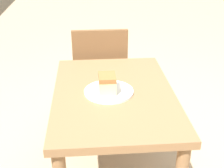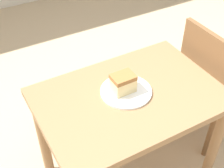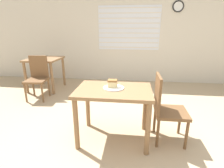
# 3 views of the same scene
# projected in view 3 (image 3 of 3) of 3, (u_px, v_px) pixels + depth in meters

# --- Properties ---
(ground_plane) EXTENTS (14.00, 14.00, 0.00)m
(ground_plane) POSITION_uv_depth(u_px,v_px,m) (124.00, 150.00, 2.16)
(ground_plane) COLOR tan
(wall_back) EXTENTS (10.00, 0.09, 2.80)m
(wall_back) POSITION_uv_depth(u_px,v_px,m) (131.00, 29.00, 4.59)
(wall_back) COLOR beige
(wall_back) RESTS_ON ground_plane
(dining_table_near) EXTENTS (0.94, 0.65, 0.71)m
(dining_table_near) POSITION_uv_depth(u_px,v_px,m) (114.00, 98.00, 2.21)
(dining_table_near) COLOR olive
(dining_table_near) RESTS_ON ground_plane
(dining_table_far) EXTENTS (0.73, 0.76, 0.76)m
(dining_table_far) POSITION_uv_depth(u_px,v_px,m) (45.00, 64.00, 4.13)
(dining_table_far) COLOR olive
(dining_table_far) RESTS_ON ground_plane
(chair_near_window) EXTENTS (0.40, 0.40, 0.89)m
(chair_near_window) POSITION_uv_depth(u_px,v_px,m) (166.00, 107.00, 2.22)
(chair_near_window) COLOR brown
(chair_near_window) RESTS_ON ground_plane
(chair_far_corner) EXTENTS (0.43, 0.43, 0.89)m
(chair_far_corner) POSITION_uv_depth(u_px,v_px,m) (38.00, 76.00, 3.62)
(chair_far_corner) COLOR brown
(chair_far_corner) RESTS_ON ground_plane
(plate) EXTENTS (0.26, 0.26, 0.01)m
(plate) POSITION_uv_depth(u_px,v_px,m) (114.00, 88.00, 2.20)
(plate) COLOR white
(plate) RESTS_ON dining_table_near
(cake_slice) EXTENTS (0.12, 0.09, 0.10)m
(cake_slice) POSITION_uv_depth(u_px,v_px,m) (113.00, 83.00, 2.19)
(cake_slice) COLOR #E5CC89
(cake_slice) RESTS_ON plate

